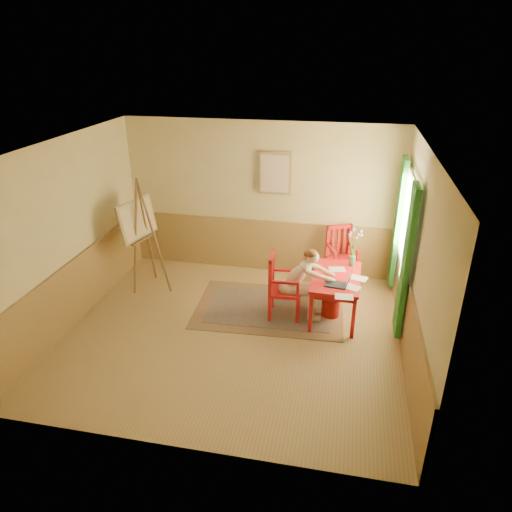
% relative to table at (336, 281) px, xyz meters
% --- Properties ---
extents(room, '(5.04, 4.54, 2.84)m').
position_rel_table_xyz_m(room, '(-1.47, -0.78, 0.77)').
color(room, tan).
rests_on(room, ground).
extents(wainscot, '(5.00, 4.50, 1.00)m').
position_rel_table_xyz_m(wainscot, '(-1.47, 0.02, -0.13)').
color(wainscot, '#A38048').
rests_on(wainscot, room).
extents(window, '(0.12, 2.01, 2.20)m').
position_rel_table_xyz_m(window, '(0.94, 0.32, 0.71)').
color(window, white).
rests_on(window, room).
extents(wall_portrait, '(0.60, 0.05, 0.76)m').
position_rel_table_xyz_m(wall_portrait, '(-1.22, 1.43, 1.27)').
color(wall_portrait, tan).
rests_on(wall_portrait, room).
extents(rug, '(2.47, 1.71, 0.02)m').
position_rel_table_xyz_m(rug, '(-1.05, 0.02, -0.62)').
color(rug, '#8C7251').
rests_on(rug, room).
extents(table, '(0.76, 1.22, 0.72)m').
position_rel_table_xyz_m(table, '(0.00, 0.00, 0.00)').
color(table, red).
rests_on(table, room).
extents(chair_left, '(0.52, 0.50, 1.06)m').
position_rel_table_xyz_m(chair_left, '(-0.83, -0.15, -0.10)').
color(chair_left, red).
rests_on(chair_left, room).
extents(chair_back, '(0.62, 0.63, 1.06)m').
position_rel_table_xyz_m(chair_back, '(0.04, 1.17, -0.10)').
color(chair_back, red).
rests_on(chair_back, room).
extents(figure, '(0.89, 0.40, 1.19)m').
position_rel_table_xyz_m(figure, '(-0.53, -0.14, 0.02)').
color(figure, beige).
rests_on(figure, room).
extents(laptop, '(0.40, 0.28, 0.23)m').
position_rel_table_xyz_m(laptop, '(0.06, -0.31, 0.14)').
color(laptop, '#1E2338').
rests_on(laptop, table).
extents(papers, '(0.63, 1.08, 0.00)m').
position_rel_table_xyz_m(papers, '(0.17, -0.18, 0.09)').
color(papers, white).
rests_on(papers, table).
extents(vase, '(0.25, 0.31, 0.62)m').
position_rel_table_xyz_m(vase, '(0.23, 0.44, 0.37)').
color(vase, '#3F724C').
rests_on(vase, table).
extents(wastebasket, '(0.30, 0.30, 0.31)m').
position_rel_table_xyz_m(wastebasket, '(-0.06, -0.00, -0.48)').
color(wastebasket, '#A01A18').
rests_on(wastebasket, room).
extents(easel, '(0.74, 0.89, 2.00)m').
position_rel_table_xyz_m(easel, '(-3.37, 0.37, 0.55)').
color(easel, brown).
rests_on(easel, room).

